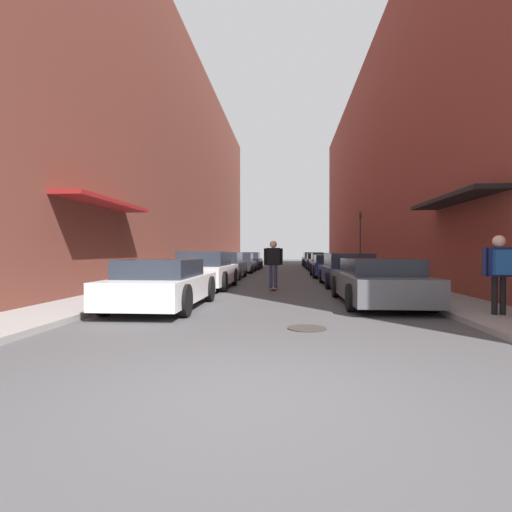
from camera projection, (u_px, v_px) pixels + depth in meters
ground at (280, 277)px, 22.40m from camera, size 102.43×102.43×0.00m
curb_strip_left at (213, 271)px, 27.41m from camera, size 1.80×46.56×0.12m
curb_strip_right at (352, 272)px, 26.67m from camera, size 1.80×46.56×0.12m
building_row_left at (172, 166)px, 27.56m from camera, size 4.90×46.56×14.63m
building_row_right at (397, 164)px, 26.36m from camera, size 4.90×46.56×14.40m
parked_car_left_0 at (163, 284)px, 9.82m from camera, size 1.95×4.36×1.20m
parked_car_left_1 at (206, 271)px, 15.13m from camera, size 1.97×4.38×1.41m
parked_car_left_2 at (226, 266)px, 20.92m from camera, size 1.89×4.76×1.37m
parked_car_left_3 at (241, 263)px, 26.84m from camera, size 1.88×4.01×1.30m
parked_car_left_4 at (250, 261)px, 31.99m from camera, size 1.94×4.27×1.36m
parked_car_right_0 at (378, 282)px, 10.56m from camera, size 2.03×4.79×1.21m
parked_car_right_1 at (347, 270)px, 16.19m from camera, size 2.03×4.78×1.32m
parked_car_right_2 at (330, 266)px, 21.93m from camera, size 2.03×4.14×1.23m
parked_car_right_3 at (324, 263)px, 26.77m from camera, size 1.97×4.07×1.31m
parked_car_right_4 at (317, 261)px, 32.71m from camera, size 1.91×4.72×1.26m
parked_car_right_5 at (313, 259)px, 38.32m from camera, size 2.06×4.21×1.35m
skateboarder at (273, 260)px, 14.52m from camera, size 0.69×0.78×1.80m
manhole_cover at (307, 328)px, 7.18m from camera, size 0.70×0.70×0.02m
traffic_light at (360, 235)px, 26.70m from camera, size 0.16×0.22×3.95m
pedestrian at (500, 265)px, 7.99m from camera, size 0.64×0.35×1.60m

